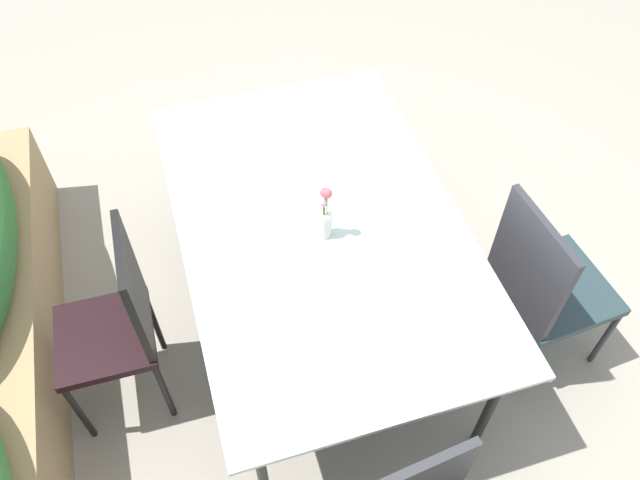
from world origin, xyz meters
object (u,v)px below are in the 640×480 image
Objects in this scene: chair_near_left at (544,282)px; chair_far_side at (118,321)px; flower_vase at (325,217)px; dining_table at (320,228)px.

chair_far_side is at bearing -104.42° from chair_near_left.
chair_near_left is 0.97× the size of chair_far_side.
flower_vase is (0.04, -0.90, 0.31)m from chair_far_side.
dining_table is at bearing -2.16° from flower_vase.
dining_table is at bearing -120.04° from chair_near_left.
dining_table is 1.88× the size of chair_near_left.
flower_vase is (-0.07, 0.00, 0.16)m from dining_table.
chair_near_left is at bearing -115.56° from dining_table.
chair_far_side is at bearing 97.12° from dining_table.
flower_vase reaches higher than dining_table.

